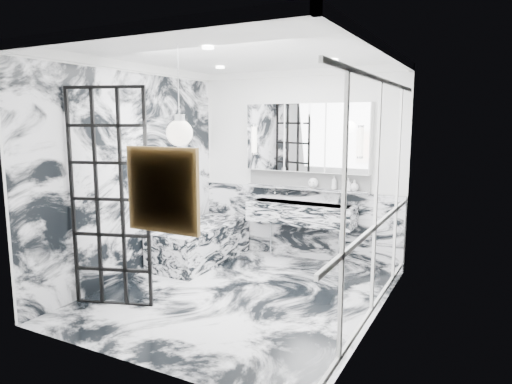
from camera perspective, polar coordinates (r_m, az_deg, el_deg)
The scene contains 25 objects.
floor at distance 5.62m, azimuth -2.08°, elevation -12.65°, with size 3.60×3.60×0.00m, color white.
ceiling at distance 5.28m, azimuth -2.26°, elevation 16.90°, with size 3.60×3.60×0.00m, color white.
wall_back at distance 6.88m, azimuth 5.33°, elevation 3.32°, with size 3.60×3.60×0.00m, color white.
wall_front at distance 3.83m, azimuth -15.68°, elevation -1.42°, with size 3.60×3.60×0.00m, color white.
wall_left at distance 6.22m, azimuth -15.07°, elevation 2.46°, with size 3.60×3.60×0.00m, color white.
wall_right at distance 4.69m, azimuth 15.05°, elevation 0.45°, with size 3.60×3.60×0.00m, color white.
marble_clad_back at distance 7.00m, azimuth 5.15°, elevation -3.85°, with size 3.18×0.05×1.05m, color white.
marble_clad_left at distance 6.22m, azimuth -14.95°, elevation 1.90°, with size 0.02×3.56×2.68m, color white.
panel_molding at distance 4.71m, azimuth 14.76°, elevation -0.74°, with size 0.03×3.40×2.30m, color white.
soap_bottle_a at distance 6.62m, azimuth 9.74°, elevation 1.16°, with size 0.08×0.08×0.20m, color #8C5919.
soap_bottle_b at distance 6.56m, azimuth 11.49°, elevation 0.97°, with size 0.08×0.08×0.18m, color #4C4C51.
soap_bottle_c at distance 6.54m, azimuth 12.19°, elevation 0.81°, with size 0.12×0.12×0.15m, color silver.
face_pot at distance 6.72m, azimuth 7.18°, elevation 1.14°, with size 0.15×0.15×0.15m, color white.
amber_bottle at distance 6.73m, azimuth 7.08°, elevation 0.94°, with size 0.04×0.04×0.10m, color #8C5919.
flower_vase at distance 6.20m, azimuth -8.59°, elevation -4.78°, with size 0.09×0.09×0.12m, color silver.
crittall_door at distance 5.27m, azimuth -17.85°, elevation -0.88°, with size 0.88×0.04×2.42m, color black, non-canonical shape.
artwork at distance 3.63m, azimuth -11.61°, elevation 0.24°, with size 0.57×0.06×0.57m, color #B84912.
pendant_light at distance 4.30m, azimuth -9.54°, elevation 7.28°, with size 0.24×0.24×0.24m, color white.
trough_sink at distance 6.70m, azimuth 5.63°, elevation -2.64°, with size 1.60×0.45×0.30m, color silver.
ledge at distance 6.79m, azimuth 6.20°, elevation 0.43°, with size 1.90×0.14×0.04m, color silver.
subway_tile at distance 6.83m, azimuth 6.41°, elevation 1.61°, with size 1.90×0.03×0.23m, color white.
mirror_cabinet at distance 6.73m, azimuth 6.32°, elevation 6.76°, with size 1.90×0.16×1.00m, color white.
sconce_left at distance 6.99m, azimuth -0.29°, elevation 6.56°, with size 0.07×0.07×0.40m, color white.
sconce_right at distance 6.38m, azimuth 12.91°, elevation 6.12°, with size 0.07×0.07×0.40m, color white.
bathtub at distance 6.85m, azimuth -6.94°, elevation -6.31°, with size 0.75×1.65×0.55m, color silver.
Camera 1 is at (2.60, -4.53, 2.06)m, focal length 32.00 mm.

